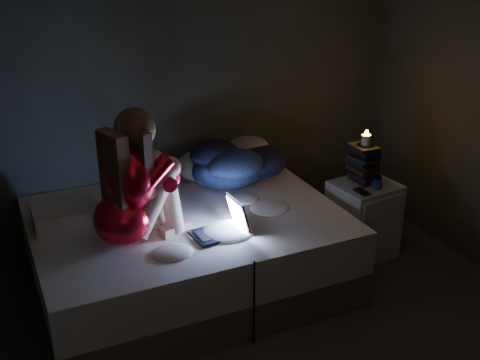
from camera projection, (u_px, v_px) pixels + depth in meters
wall_back at (185, 80)px, 4.57m from camera, size 3.60×0.02×2.60m
bed at (188, 250)px, 4.18m from camera, size 2.07×1.55×0.57m
pillow at (66, 215)px, 3.91m from camera, size 0.43×0.30×0.12m
woman at (119, 182)px, 3.49m from camera, size 0.62×0.50×0.87m
laptop at (218, 218)px, 3.74m from camera, size 0.36×0.26×0.24m
clothes_pile at (228, 160)px, 4.49m from camera, size 0.77×0.70×0.37m
nightstand at (363, 220)px, 4.57m from camera, size 0.50×0.45×0.61m
book_stack at (364, 163)px, 4.43m from camera, size 0.19×0.25×0.31m
candle at (366, 138)px, 4.35m from camera, size 0.07×0.07×0.08m
phone at (359, 191)px, 4.31m from camera, size 0.09×0.15×0.01m
blue_orb at (375, 185)px, 4.33m from camera, size 0.08×0.08×0.08m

